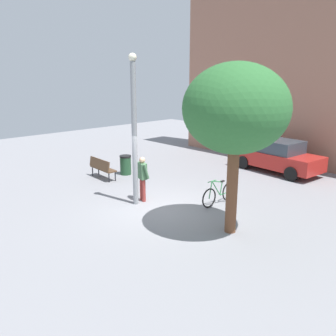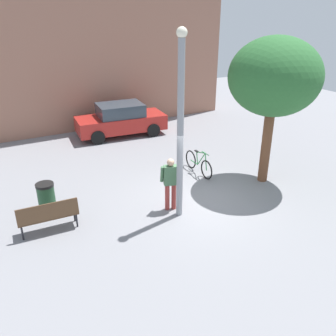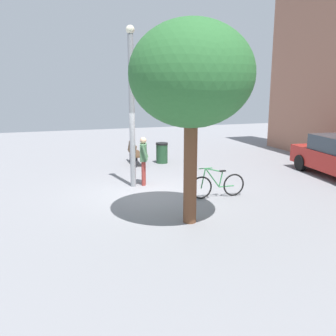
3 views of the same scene
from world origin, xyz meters
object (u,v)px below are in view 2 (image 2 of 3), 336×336
Objects in this scene: lamppost at (180,125)px; plaza_tree at (274,78)px; park_bench at (48,215)px; bicycle_green at (199,164)px; trash_bin at (46,197)px; parked_car_red at (121,120)px; person_by_lamppost at (171,181)px.

lamppost reaches higher than plaza_tree.
bicycle_green reaches higher than park_bench.
lamppost is 4.33m from park_bench.
plaza_tree is 8.03m from trash_bin.
lamppost is 5.80× the size of trash_bin.
plaza_tree is at bearing -12.19° from trash_bin.
trash_bin is at bearing 148.13° from lamppost.
bicycle_green reaches higher than trash_bin.
plaza_tree is at bearing -2.77° from park_bench.
park_bench is 0.37× the size of parked_car_red.
person_by_lamppost is 7.40m from parked_car_red.
plaza_tree is at bearing 8.39° from lamppost.
plaza_tree reaches higher than bicycle_green.
park_bench is at bearing -167.65° from bicycle_green.
park_bench is 5.82m from bicycle_green.
plaza_tree reaches higher than trash_bin.
person_by_lamppost reaches higher than parked_car_red.
bicycle_green is (-1.70, 1.60, -3.25)m from plaza_tree.
plaza_tree is (3.80, 0.56, 0.84)m from lamppost.
bicycle_green is 2.00× the size of trash_bin.
trash_bin is at bearing 152.65° from person_by_lamppost.
parked_car_red reaches higher than trash_bin.
lamppost is 1.07× the size of plaza_tree.
lamppost is at bearing -171.61° from plaza_tree.
park_bench is at bearing 171.54° from person_by_lamppost.
parked_car_red is (1.31, 7.28, -0.19)m from person_by_lamppost.
person_by_lamppost is 0.38× the size of parked_car_red.
bicycle_green is (2.10, 2.16, -2.41)m from lamppost.
bicycle_green is 5.50m from trash_bin.
bicycle_green is at bearing -81.07° from parked_car_red.
person_by_lamppost is (-0.08, 0.40, -1.83)m from lamppost.
trash_bin is at bearing 81.61° from park_bench.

